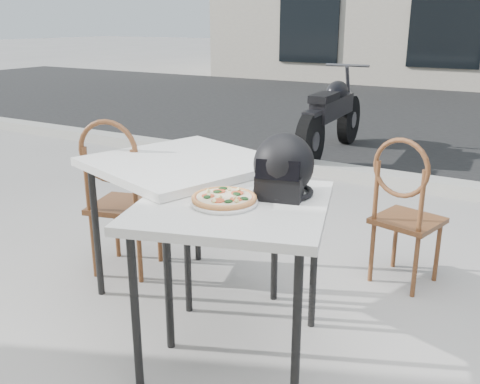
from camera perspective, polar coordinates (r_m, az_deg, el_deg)
The scene contains 10 objects.
ground at distance 2.64m, azimuth 11.14°, elevation -18.07°, with size 80.00×80.00×0.00m, color #A09D98.
curb at distance 5.30m, azimuth 22.23°, elevation 0.33°, with size 30.00×0.25×0.12m, color #ADACA2.
cafe_table_main at distance 2.37m, azimuth -0.75°, elevation -2.63°, with size 1.02×1.02×0.78m.
plate at distance 2.31m, azimuth -1.70°, elevation -1.10°, with size 0.39×0.39×0.02m.
pizza at distance 2.30m, azimuth -1.70°, elevation -0.61°, with size 0.36×0.36×0.04m.
helmet at distance 2.40m, azimuth 4.64°, elevation 2.55°, with size 0.33×0.34×0.28m.
cafe_chair_main at distance 3.25m, azimuth 17.13°, elevation -1.31°, with size 0.43×0.43×0.92m.
cafe_table_side at distance 2.91m, azimuth -6.14°, elevation 2.09°, with size 1.09×1.09×0.82m.
cafe_chair_side at distance 3.32m, azimuth -12.84°, elevation 0.26°, with size 0.47×0.47×1.00m.
motorcycle at distance 6.41m, azimuth 9.79°, elevation 7.86°, with size 0.54×2.07×1.03m.
Camera 1 is at (0.64, -2.05, 1.53)m, focal length 40.00 mm.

